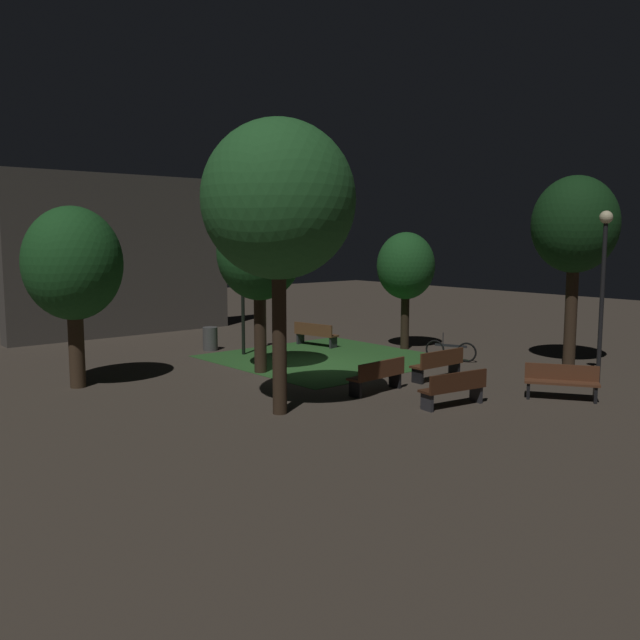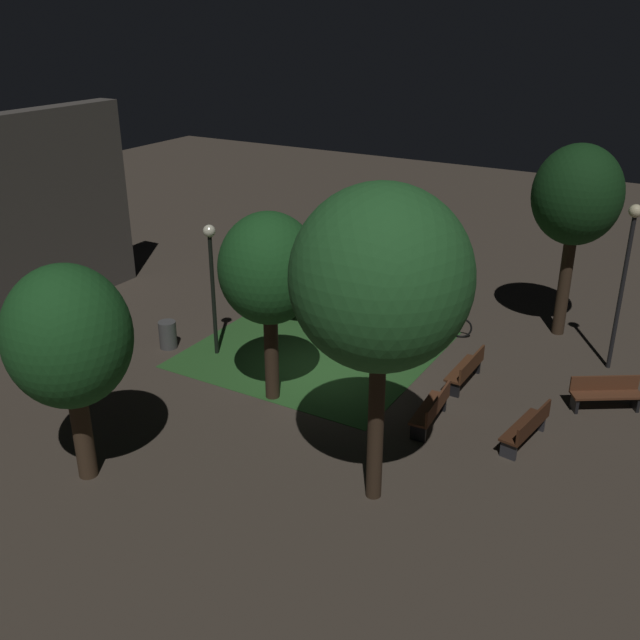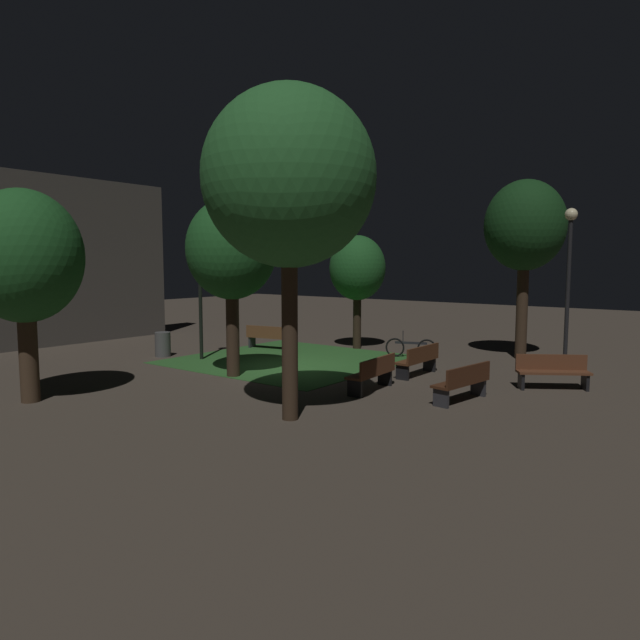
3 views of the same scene
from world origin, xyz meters
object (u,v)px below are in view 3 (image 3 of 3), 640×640
at_px(bench_path_side, 463,382).
at_px(bicycle, 411,348).
at_px(tree_lawn_side, 231,250).
at_px(tree_tall_center, 357,269).
at_px(tree_right_canopy, 525,227).
at_px(bench_by_lamp, 552,371).
at_px(tree_near_wall, 23,258).
at_px(lamp_post_plaza_west, 200,277).
at_px(bench_front_right, 419,359).
at_px(bench_front_left, 269,336).
at_px(bench_back_row, 373,373).
at_px(tree_back_right, 289,179).
at_px(trash_bin, 163,344).
at_px(lamp_post_path_center, 569,263).

height_order(bench_path_side, bicycle, bicycle).
xyz_separation_m(tree_lawn_side, tree_tall_center, (6.55, 0.09, -0.57)).
xyz_separation_m(tree_right_canopy, bicycle, (-2.11, 3.06, -4.08)).
height_order(bench_by_lamp, tree_tall_center, tree_tall_center).
distance_m(tree_near_wall, tree_right_canopy, 14.94).
bearing_deg(bench_path_side, lamp_post_plaza_west, 88.70).
height_order(bench_front_right, bench_by_lamp, same).
bearing_deg(bench_front_left, tree_right_canopy, -66.26).
bearing_deg(tree_lawn_side, bicycle, -23.08).
relative_size(bench_back_row, tree_back_right, 0.27).
distance_m(bench_back_row, bench_front_right, 2.47).
bearing_deg(tree_lawn_side, tree_tall_center, 0.82).
distance_m(tree_lawn_side, lamp_post_plaza_west, 3.33).
bearing_deg(bench_by_lamp, trash_bin, 103.31).
distance_m(tree_tall_center, trash_bin, 7.57).
height_order(bench_path_side, tree_lawn_side, tree_lawn_side).
relative_size(tree_back_right, lamp_post_path_center, 1.40).
xyz_separation_m(tree_near_wall, trash_bin, (5.94, 2.86, -2.93)).
distance_m(bench_front_right, lamp_post_plaza_west, 7.75).
bearing_deg(trash_bin, tree_back_right, -111.31).
bearing_deg(lamp_post_path_center, tree_right_canopy, 47.35).
relative_size(bench_front_right, tree_tall_center, 0.42).
bearing_deg(tree_back_right, tree_right_canopy, -7.37).
distance_m(tree_tall_center, lamp_post_path_center, 7.54).
bearing_deg(lamp_post_plaza_west, tree_right_canopy, -51.82).
bearing_deg(bench_front_left, lamp_post_path_center, -79.24).
bearing_deg(tree_tall_center, tree_back_right, -154.36).
xyz_separation_m(bench_back_row, tree_lawn_side, (-0.80, 4.23, 3.11)).
bearing_deg(lamp_post_plaza_west, trash_bin, 105.39).
bearing_deg(lamp_post_path_center, lamp_post_plaza_west, 115.68).
xyz_separation_m(tree_near_wall, tree_tall_center, (11.56, -1.49, -0.34)).
height_order(tree_near_wall, lamp_post_path_center, tree_near_wall).
bearing_deg(trash_bin, tree_tall_center, -37.80).
height_order(bench_front_right, trash_bin, bench_front_right).
height_order(bench_back_row, bench_by_lamp, same).
relative_size(bench_path_side, tree_near_wall, 0.38).
height_order(bench_front_left, tree_right_canopy, tree_right_canopy).
height_order(bench_front_right, bench_front_left, same).
relative_size(bench_front_right, bench_path_side, 0.98).
distance_m(bench_front_left, tree_back_right, 10.70).
height_order(bench_by_lamp, lamp_post_plaza_west, lamp_post_plaza_west).
xyz_separation_m(tree_right_canopy, tree_tall_center, (-1.50, 5.68, -1.41)).
bearing_deg(lamp_post_path_center, bench_front_left, 100.76).
bearing_deg(bench_path_side, tree_tall_center, 50.59).
relative_size(bench_back_row, bench_front_right, 1.01).
height_order(bench_by_lamp, tree_back_right, tree_back_right).
distance_m(bench_back_row, lamp_post_plaza_west, 7.53).
relative_size(tree_near_wall, tree_right_canopy, 0.82).
relative_size(tree_near_wall, tree_back_right, 0.73).
relative_size(bench_back_row, trash_bin, 2.15).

